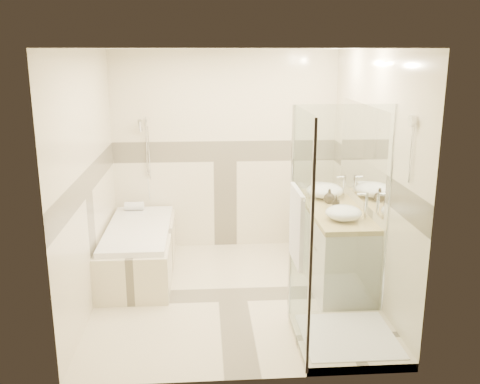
{
  "coord_description": "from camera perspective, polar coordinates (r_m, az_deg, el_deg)",
  "views": [
    {
      "loc": [
        -0.28,
        -5.14,
        2.49
      ],
      "look_at": [
        0.1,
        0.25,
        1.05
      ],
      "focal_mm": 40.0,
      "sensor_mm": 36.0,
      "label": 1
    }
  ],
  "objects": [
    {
      "name": "shower_enclosure",
      "position": [
        4.75,
        10.07,
        -10.02
      ],
      "size": [
        0.96,
        0.93,
        2.04
      ],
      "color": "beige",
      "rests_on": "ground"
    },
    {
      "name": "room",
      "position": [
        5.31,
        -0.3,
        1.51
      ],
      "size": [
        2.82,
        3.02,
        2.52
      ],
      "color": "beige",
      "rests_on": "ground"
    },
    {
      "name": "faucet_near",
      "position": [
        6.22,
        11.0,
        0.78
      ],
      "size": [
        0.1,
        0.03,
        0.26
      ],
      "color": "silver",
      "rests_on": "vanity"
    },
    {
      "name": "folded_towels",
      "position": [
        6.49,
        8.41,
        0.48
      ],
      "size": [
        0.15,
        0.25,
        0.08
      ],
      "primitive_type": "cube",
      "rotation": [
        0.0,
        0.0,
        0.03
      ],
      "color": "silver",
      "rests_on": "vanity"
    },
    {
      "name": "vanity",
      "position": [
        5.98,
        9.85,
        -5.48
      ],
      "size": [
        0.58,
        1.62,
        0.85
      ],
      "color": "silver",
      "rests_on": "ground"
    },
    {
      "name": "faucet_far",
      "position": [
        5.44,
        13.24,
        -1.24
      ],
      "size": [
        0.11,
        0.03,
        0.28
      ],
      "color": "silver",
      "rests_on": "vanity"
    },
    {
      "name": "amenity_bottle_b",
      "position": [
        5.98,
        9.51,
        -0.43
      ],
      "size": [
        0.16,
        0.16,
        0.16
      ],
      "primitive_type": "imported",
      "rotation": [
        0.0,
        0.0,
        -0.34
      ],
      "color": "black",
      "rests_on": "vanity"
    },
    {
      "name": "bathtub",
      "position": [
        6.23,
        -10.7,
        -5.86
      ],
      "size": [
        0.75,
        1.7,
        0.56
      ],
      "color": "beige",
      "rests_on": "ground"
    },
    {
      "name": "vessel_sink_far",
      "position": [
        5.41,
        11.0,
        -2.2
      ],
      "size": [
        0.36,
        0.36,
        0.15
      ],
      "primitive_type": "ellipsoid",
      "color": "white",
      "rests_on": "vanity"
    },
    {
      "name": "rolled_towel",
      "position": [
        6.76,
        -11.21,
        -1.48
      ],
      "size": [
        0.23,
        0.11,
        0.11
      ],
      "primitive_type": "cylinder",
      "rotation": [
        0.0,
        1.57,
        0.0
      ],
      "color": "silver",
      "rests_on": "bathtub"
    },
    {
      "name": "vessel_sink_near",
      "position": [
        6.19,
        9.03,
        0.17
      ],
      "size": [
        0.42,
        0.42,
        0.17
      ],
      "primitive_type": "ellipsoid",
      "color": "white",
      "rests_on": "vanity"
    },
    {
      "name": "amenity_bottle_a",
      "position": [
        5.7,
        10.2,
        -1.18
      ],
      "size": [
        0.09,
        0.1,
        0.17
      ],
      "primitive_type": "imported",
      "rotation": [
        0.0,
        0.0,
        -0.31
      ],
      "color": "black",
      "rests_on": "vanity"
    }
  ]
}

